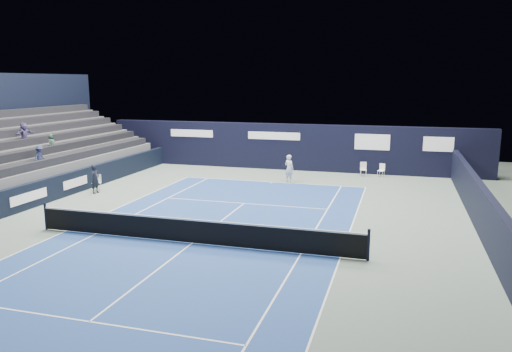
{
  "coord_description": "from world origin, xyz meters",
  "views": [
    {
      "loc": [
        7.26,
        -16.34,
        5.94
      ],
      "look_at": [
        0.44,
        6.98,
        1.3
      ],
      "focal_mm": 35.0,
      "sensor_mm": 36.0,
      "label": 1
    }
  ],
  "objects_px": {
    "folding_chair_back_b": "(382,169)",
    "line_judge_chair": "(97,181)",
    "tennis_net": "(192,230)",
    "folding_chair_back_a": "(363,167)",
    "tennis_player": "(289,168)"
  },
  "relations": [
    {
      "from": "folding_chair_back_b",
      "to": "tennis_net",
      "type": "xyz_separation_m",
      "value": [
        -6.19,
        -15.53,
        0.03
      ]
    },
    {
      "from": "line_judge_chair",
      "to": "tennis_player",
      "type": "bearing_deg",
      "value": 24.19
    },
    {
      "from": "line_judge_chair",
      "to": "tennis_net",
      "type": "relative_size",
      "value": 0.07
    },
    {
      "from": "folding_chair_back_a",
      "to": "line_judge_chair",
      "type": "xyz_separation_m",
      "value": [
        -13.78,
        -8.4,
        -0.09
      ]
    },
    {
      "from": "folding_chair_back_a",
      "to": "tennis_player",
      "type": "relative_size",
      "value": 0.54
    },
    {
      "from": "folding_chair_back_a",
      "to": "line_judge_chair",
      "type": "relative_size",
      "value": 1.01
    },
    {
      "from": "folding_chair_back_a",
      "to": "tennis_net",
      "type": "height_order",
      "value": "tennis_net"
    },
    {
      "from": "folding_chair_back_b",
      "to": "tennis_player",
      "type": "height_order",
      "value": "tennis_player"
    },
    {
      "from": "folding_chair_back_b",
      "to": "line_judge_chair",
      "type": "height_order",
      "value": "line_judge_chair"
    },
    {
      "from": "folding_chair_back_b",
      "to": "folding_chair_back_a",
      "type": "bearing_deg",
      "value": -154.91
    },
    {
      "from": "folding_chair_back_a",
      "to": "tennis_net",
      "type": "distance_m",
      "value": 16.27
    },
    {
      "from": "tennis_net",
      "to": "tennis_player",
      "type": "height_order",
      "value": "tennis_player"
    },
    {
      "from": "line_judge_chair",
      "to": "tennis_player",
      "type": "xyz_separation_m",
      "value": [
        9.68,
        5.14,
        0.33
      ]
    },
    {
      "from": "folding_chair_back_a",
      "to": "folding_chair_back_b",
      "type": "distance_m",
      "value": 1.13
    },
    {
      "from": "line_judge_chair",
      "to": "tennis_net",
      "type": "distance_m",
      "value": 11.22
    }
  ]
}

